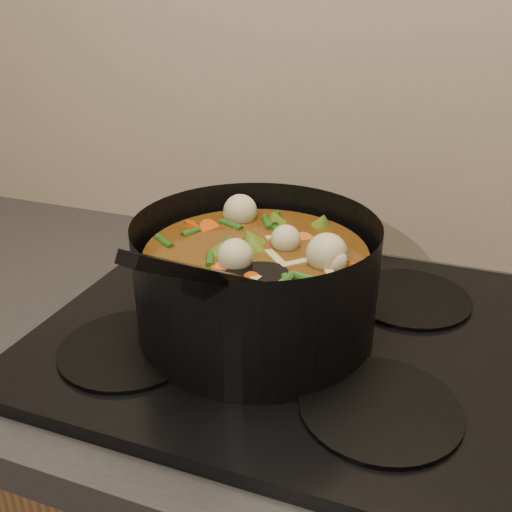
% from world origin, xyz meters
% --- Properties ---
extents(stovetop, '(0.62, 0.54, 0.03)m').
position_xyz_m(stovetop, '(0.00, 1.93, 0.92)').
color(stovetop, black).
rests_on(stovetop, counter).
extents(stockpot, '(0.41, 0.48, 0.23)m').
position_xyz_m(stockpot, '(-0.03, 1.90, 1.00)').
color(stockpot, black).
rests_on(stockpot, stovetop).
extents(saucepan, '(0.15, 0.15, 0.12)m').
position_xyz_m(saucepan, '(-0.18, 2.02, 0.98)').
color(saucepan, silver).
rests_on(saucepan, stovetop).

